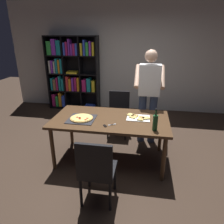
% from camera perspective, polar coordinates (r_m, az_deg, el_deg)
% --- Properties ---
extents(ground_plane, '(12.00, 12.00, 0.00)m').
position_cam_1_polar(ground_plane, '(3.58, -0.41, -12.90)').
color(ground_plane, '#38281E').
extents(back_wall, '(6.40, 0.10, 2.80)m').
position_cam_1_polar(back_wall, '(5.57, 4.29, 14.97)').
color(back_wall, silver).
rests_on(back_wall, ground_plane).
extents(dining_table, '(1.82, 0.97, 0.75)m').
position_cam_1_polar(dining_table, '(3.24, -0.44, -2.89)').
color(dining_table, '#4C331E').
rests_on(dining_table, ground_plane).
extents(chair_near_camera, '(0.42, 0.42, 0.90)m').
position_cam_1_polar(chair_near_camera, '(2.51, -4.37, -15.49)').
color(chair_near_camera, black).
rests_on(chair_near_camera, ground_plane).
extents(chair_far_side, '(0.42, 0.42, 0.90)m').
position_cam_1_polar(chair_far_side, '(4.19, 1.84, 0.36)').
color(chair_far_side, black).
rests_on(chair_far_side, ground_plane).
extents(bookshelf, '(1.40, 0.35, 1.95)m').
position_cam_1_polar(bookshelf, '(5.74, -11.27, 10.76)').
color(bookshelf, black).
rests_on(bookshelf, ground_plane).
extents(person_serving_pizza, '(0.55, 0.54, 1.75)m').
position_cam_1_polar(person_serving_pizza, '(3.80, 10.27, 5.51)').
color(person_serving_pizza, '#38476B').
rests_on(person_serving_pizza, ground_plane).
extents(pepperoni_pizza_on_tray, '(0.41, 0.41, 0.04)m').
position_cam_1_polar(pepperoni_pizza_on_tray, '(3.21, -8.52, -1.77)').
color(pepperoni_pizza_on_tray, '#2D2D33').
rests_on(pepperoni_pizza_on_tray, dining_table).
extents(pizza_slices_on_towel, '(0.39, 0.28, 0.03)m').
position_cam_1_polar(pizza_slices_on_towel, '(3.24, 7.30, -1.52)').
color(pizza_slices_on_towel, white).
rests_on(pizza_slices_on_towel, dining_table).
extents(wine_bottle, '(0.07, 0.07, 0.32)m').
position_cam_1_polar(wine_bottle, '(2.85, 12.00, -2.83)').
color(wine_bottle, '#194723').
rests_on(wine_bottle, dining_table).
extents(kitchen_scissors, '(0.19, 0.15, 0.01)m').
position_cam_1_polar(kitchen_scissors, '(2.96, -1.23, -3.76)').
color(kitchen_scissors, silver).
rests_on(kitchen_scissors, dining_table).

